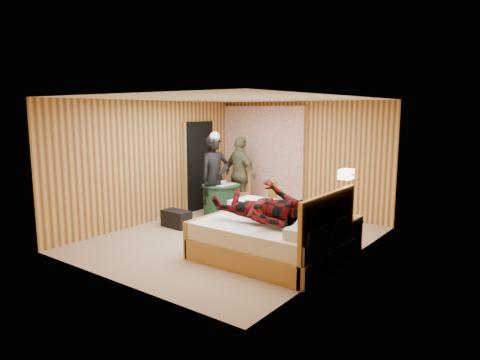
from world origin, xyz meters
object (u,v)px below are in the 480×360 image
Objects in this scene: bed at (273,237)px; chair_far at (240,189)px; chair_near at (267,200)px; woman_standing at (215,178)px; wall_lamp at (346,174)px; man_on_bed at (267,198)px; duffel_bag at (176,219)px; nightstand at (343,234)px; round_table at (221,201)px; man_at_table at (240,174)px.

bed reaches higher than chair_far.
chair_near is 0.50× the size of woman_standing.
bed is 1.92m from chair_near.
wall_lamp is 1.37m from man_on_bed.
woman_standing is (-2.33, 1.37, 0.56)m from bed.
bed is 3.59× the size of duffel_bag.
nightstand is (-0.04, 0.07, -1.00)m from wall_lamp.
woman_standing is 1.01× the size of man_on_bed.
round_table is 0.85m from man_at_table.
chair_near reaches higher than duffel_bag.
chair_far is 0.53× the size of man_on_bed.
duffel_bag is at bearing -170.08° from nightstand.
woman_standing reaches higher than man_at_table.
woman_standing reaches higher than duffel_bag.
wall_lamp is 0.15× the size of man_on_bed.
man_on_bed is (0.03, -0.23, 0.67)m from bed.
man_at_table is at bearing -125.97° from chair_near.
round_table is (-3.05, 0.59, 0.07)m from nightstand.
man_on_bed is (-0.77, -1.10, -0.29)m from wall_lamp.
nightstand is 3.29m from chair_far.
duffel_bag is 0.33× the size of woman_standing.
man_at_table reaches higher than chair_far.
bed is (-0.80, -0.87, -0.97)m from wall_lamp.
duffel_bag is (-3.26, -0.57, -0.13)m from nightstand.
duffel_bag is at bearing -169.66° from woman_standing.
man_on_bed reaches higher than wall_lamp.
wall_lamp is 0.31× the size of round_table.
bed is 3.16m from chair_far.
man_on_bed reaches higher than woman_standing.
nightstand reaches higher than duffel_bag.
duffel_bag is at bearing -55.48° from chair_near.
chair_near is (1.15, -0.64, -0.02)m from chair_far.
bed is at bearing -128.89° from nightstand.
duffel_bag is 1.25m from woman_standing.
chair_far reaches higher than nightstand.
nightstand is 3.31m from duffel_bag.
man_on_bed is at bearing -10.89° from duffel_bag.
nightstand is 0.34× the size of man_on_bed.
nightstand is at bearing 12.41° from duffel_bag.
bed reaches higher than round_table.
woman_standing is at bearing 170.86° from wall_lamp.
bed reaches higher than chair_near.
man_at_table is (0.21, 1.85, 0.69)m from duffel_bag.
nightstand is at bearing 58.10° from man_on_bed.
woman_standing reaches higher than chair_near.
man_at_table reaches higher than wall_lamp.
man_at_table is (0.00, 0.69, 0.49)m from round_table.
bed is 1.21× the size of man_on_bed.
round_table is 0.47× the size of man_on_bed.
chair_far is (-3.04, 1.24, 0.24)m from nightstand.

